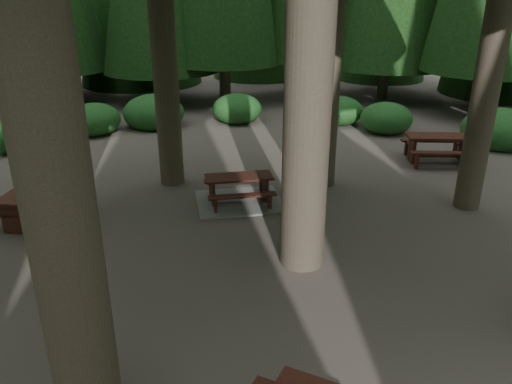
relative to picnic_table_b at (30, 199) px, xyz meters
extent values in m
plane|color=#49423C|center=(4.75, -3.22, -0.51)|extent=(80.00, 80.00, 0.00)
cube|color=#371510|center=(0.00, 0.00, 0.23)|extent=(1.20, 1.90, 0.06)
cube|color=#371510|center=(-0.56, 0.18, -0.07)|extent=(0.78, 1.77, 0.05)
cube|color=#371510|center=(0.56, -0.18, -0.07)|extent=(0.78, 1.77, 0.05)
cube|color=#371510|center=(-0.22, -0.68, -0.16)|extent=(0.54, 0.24, 0.71)
cube|color=#371510|center=(-0.22, -0.68, -0.10)|extent=(1.39, 0.52, 0.06)
cube|color=#371510|center=(0.22, 0.68, -0.16)|extent=(0.54, 0.24, 0.71)
cube|color=#371510|center=(0.22, 0.68, -0.10)|extent=(1.39, 0.52, 0.06)
cube|color=#371510|center=(0.00, 0.00, -0.33)|extent=(0.53, 1.43, 0.08)
cube|color=gray|center=(4.82, 0.05, -0.49)|extent=(2.11, 1.75, 0.05)
cube|color=#371510|center=(4.82, 0.05, 0.17)|extent=(1.64, 0.65, 0.05)
cube|color=#371510|center=(4.83, 0.59, -0.10)|extent=(1.64, 0.24, 0.05)
cube|color=#371510|center=(4.82, -0.50, -0.10)|extent=(1.64, 0.24, 0.05)
cube|color=#371510|center=(4.17, 0.05, -0.18)|extent=(0.08, 0.50, 0.65)
cube|color=#371510|center=(4.17, 0.05, -0.13)|extent=(0.09, 1.32, 0.05)
cube|color=#371510|center=(5.48, 0.04, -0.18)|extent=(0.08, 0.50, 0.65)
cube|color=#371510|center=(5.48, 0.04, -0.13)|extent=(0.09, 1.32, 0.05)
cube|color=#371510|center=(4.82, 0.05, -0.35)|extent=(1.36, 0.09, 0.07)
cube|color=#371510|center=(11.26, 1.98, 0.29)|extent=(2.04, 1.17, 0.06)
cube|color=#371510|center=(11.41, 2.60, -0.03)|extent=(1.93, 0.71, 0.05)
cube|color=#371510|center=(11.11, 1.35, -0.03)|extent=(1.93, 0.71, 0.05)
cube|color=#371510|center=(10.51, 2.16, -0.13)|extent=(0.22, 0.59, 0.77)
cube|color=#371510|center=(10.51, 2.16, -0.06)|extent=(0.44, 1.52, 0.06)
cube|color=#371510|center=(12.00, 1.80, -0.13)|extent=(0.22, 0.59, 0.77)
cube|color=#371510|center=(12.00, 1.80, -0.06)|extent=(0.44, 1.52, 0.06)
cube|color=#371510|center=(11.26, 1.98, -0.32)|extent=(1.58, 0.46, 0.09)
ellipsoid|color=#1B501E|center=(14.19, 3.23, -0.11)|extent=(2.42, 2.42, 1.49)
ellipsoid|color=#1B501E|center=(11.18, 5.47, -0.11)|extent=(1.90, 1.90, 1.17)
ellipsoid|color=#1B501E|center=(9.89, 6.95, -0.11)|extent=(1.84, 1.84, 1.13)
ellipsoid|color=#1B501E|center=(6.05, 8.03, -0.11)|extent=(1.95, 1.95, 1.20)
ellipsoid|color=#1B501E|center=(2.81, 7.99, -0.11)|extent=(2.31, 2.31, 1.42)
ellipsoid|color=#1B501E|center=(0.66, 7.34, -0.11)|extent=(1.93, 1.93, 1.19)
camera|label=1|loc=(3.04, -11.20, 4.48)|focal=35.00mm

